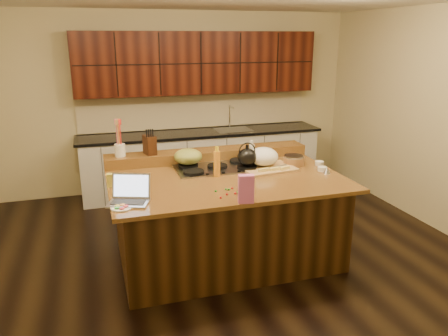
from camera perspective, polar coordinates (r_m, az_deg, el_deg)
name	(u,v)px	position (r m, az deg, el deg)	size (l,w,h in m)	color
room	(225,136)	(4.44, 0.19, 4.15)	(5.52, 5.02, 2.72)	black
island	(225,217)	(4.72, 0.18, -6.41)	(2.40, 1.60, 0.92)	black
back_ledge	(208,155)	(5.18, -2.12, 1.77)	(2.40, 0.30, 0.12)	black
cooktop	(217,167)	(4.83, -0.87, 0.09)	(0.92, 0.52, 0.05)	gray
back_counter	(201,128)	(6.70, -3.04, 5.22)	(3.70, 0.66, 2.40)	silver
kettle	(247,157)	(4.76, 3.03, 1.43)	(0.22, 0.22, 0.20)	black
green_bowl	(188,156)	(4.84, -4.72, 1.51)	(0.31, 0.31, 0.17)	olive
laptop	(130,195)	(3.94, -12.21, -3.44)	(0.42, 0.37, 0.24)	#B7B7BC
oil_bottle	(217,164)	(4.53, -0.93, 0.53)	(0.07, 0.07, 0.27)	orange
vinegar_bottle	(252,156)	(4.89, 3.63, 1.61)	(0.06, 0.06, 0.25)	silver
wooden_tray	(265,159)	(4.85, 5.32, 1.16)	(0.61, 0.49, 0.23)	tan
ramekin_a	(322,169)	(4.86, 12.70, -0.12)	(0.10, 0.10, 0.04)	white
ramekin_b	(293,161)	(5.09, 8.99, 0.85)	(0.10, 0.10, 0.04)	white
ramekin_c	(319,163)	(5.08, 12.35, 0.62)	(0.10, 0.10, 0.04)	white
strainer_bowl	(294,161)	(5.03, 9.08, 0.92)	(0.24, 0.24, 0.09)	#996B3F
kitchen_timer	(327,170)	(4.78, 13.30, -0.28)	(0.08, 0.08, 0.07)	silver
pink_bag	(246,189)	(3.82, 2.89, -2.74)	(0.14, 0.07, 0.25)	#D363B3
candy_plate	(121,208)	(3.83, -13.27, -5.09)	(0.18, 0.18, 0.01)	white
package_box	(112,180)	(4.38, -14.46, -1.56)	(0.09, 0.06, 0.13)	gold
utensil_crock	(120,150)	(5.00, -13.43, 2.28)	(0.12, 0.12, 0.14)	white
knife_block	(150,145)	(5.02, -9.68, 2.99)	(0.11, 0.17, 0.21)	black
gumdrop_0	(232,188)	(4.19, 1.07, -2.64)	(0.02, 0.02, 0.02)	red
gumdrop_1	(216,191)	(4.11, -1.09, -3.03)	(0.02, 0.02, 0.02)	#198C26
gumdrop_2	(239,192)	(4.08, 1.95, -3.18)	(0.02, 0.02, 0.02)	red
gumdrop_3	(238,192)	(4.08, 1.82, -3.16)	(0.02, 0.02, 0.02)	#198C26
gumdrop_4	(227,194)	(4.03, 0.38, -3.44)	(0.02, 0.02, 0.02)	red
gumdrop_5	(226,189)	(4.16, 0.26, -2.78)	(0.02, 0.02, 0.02)	#198C26
gumdrop_6	(221,198)	(3.95, -0.44, -3.88)	(0.02, 0.02, 0.02)	red
gumdrop_7	(247,195)	(4.00, 3.01, -3.59)	(0.02, 0.02, 0.02)	#198C26
gumdrop_8	(235,193)	(4.05, 1.47, -3.32)	(0.02, 0.02, 0.02)	red
gumdrop_9	(229,189)	(4.15, 0.63, -2.82)	(0.02, 0.02, 0.02)	#198C26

